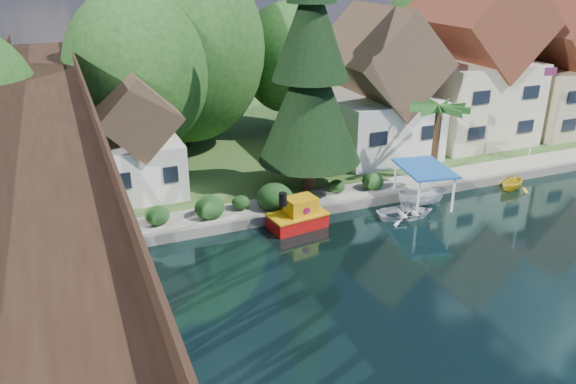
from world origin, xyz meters
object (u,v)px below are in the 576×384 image
object	(u,v)px
tugboat	(298,216)
house_left	(377,93)
shed	(139,143)
house_right	(559,68)
house_center	(472,67)
conifer	(311,70)
palm_tree	(439,111)
boat_yellow	(513,180)
flagpole	(540,103)
trestle_bridge	(52,183)
boat_white_a	(406,211)
boat_canopy	(423,189)

from	to	relation	value
tugboat	house_left	bearing A→B (deg)	41.21
shed	house_right	bearing A→B (deg)	2.39
house_center	conifer	world-z (taller)	conifer
palm_tree	boat_yellow	bearing A→B (deg)	-31.42
flagpole	tugboat	xyz separation A→B (m)	(-20.82, -3.43, -3.99)
trestle_bridge	boat_white_a	size ratio (longest dim) A/B	12.67
house_left	boat_white_a	bearing A→B (deg)	-109.95
palm_tree	tugboat	xyz separation A→B (m)	(-11.22, -2.61, -4.53)
house_left	tugboat	distance (m)	14.42
boat_white_a	boat_yellow	bearing A→B (deg)	-72.88
tugboat	boat_canopy	distance (m)	8.48
boat_canopy	tugboat	bearing A→B (deg)	179.06
conifer	boat_canopy	xyz separation A→B (m)	(5.94, -4.24, -7.14)
boat_white_a	boat_canopy	xyz separation A→B (m)	(1.85, 1.04, 0.75)
shed	boat_white_a	world-z (taller)	shed
conifer	boat_white_a	bearing A→B (deg)	-52.24
flagpole	trestle_bridge	bearing A→B (deg)	-171.16
flagpole	tugboat	bearing A→B (deg)	-170.65
house_center	palm_tree	bearing A→B (deg)	-139.46
trestle_bridge	house_right	world-z (taller)	house_right
flagpole	boat_yellow	distance (m)	7.40
boat_canopy	boat_yellow	distance (m)	7.32
house_left	conifer	bearing A→B (deg)	-147.67
flagpole	boat_yellow	size ratio (longest dim) A/B	2.69
trestle_bridge	house_right	distance (m)	42.41
shed	boat_white_a	xyz separation A→B (m)	(14.29, -8.73, -3.47)
palm_tree	flagpole	world-z (taller)	flagpole
boat_white_a	boat_canopy	bearing A→B (deg)	-49.73
house_left	shed	bearing A→B (deg)	-175.23
trestle_bridge	boat_yellow	distance (m)	28.87
conifer	boat_canopy	world-z (taller)	conifer
house_left	tugboat	size ratio (longest dim) A/B	3.10
boat_white_a	house_left	bearing A→B (deg)	-9.11
house_center	boat_canopy	bearing A→B (deg)	-138.28
flagpole	boat_white_a	world-z (taller)	flagpole
trestle_bridge	boat_white_a	bearing A→B (deg)	1.78
conifer	house_left	bearing A→B (deg)	32.33
house_center	flagpole	world-z (taller)	house_center
house_left	boat_white_a	world-z (taller)	house_left
house_left	house_right	distance (m)	18.01
flagpole	boat_canopy	distance (m)	13.35
flagpole	shed	bearing A→B (deg)	171.77
palm_tree	boat_canopy	size ratio (longest dim) A/B	1.23
tugboat	boat_yellow	distance (m)	15.78
trestle_bridge	tugboat	distance (m)	13.60
boat_canopy	shed	bearing A→B (deg)	154.54
shed	boat_yellow	xyz separation A→B (m)	(23.45, -7.72, -3.15)
trestle_bridge	conifer	distance (m)	16.55
house_right	boat_white_a	bearing A→B (deg)	-154.77
conifer	palm_tree	world-z (taller)	conifer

